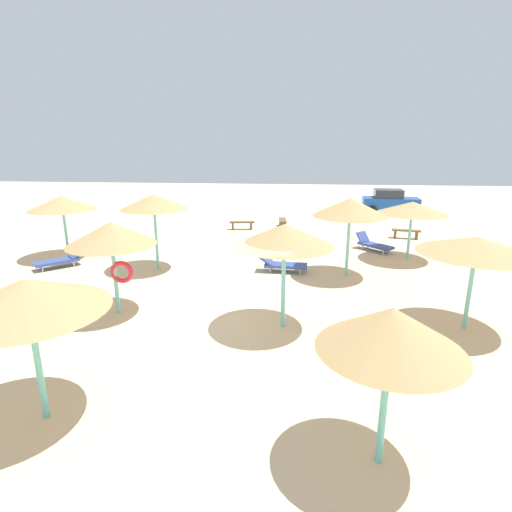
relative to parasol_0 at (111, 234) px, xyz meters
The scene contains 18 objects.
ground_plane 4.74m from the parasol_0, ahead, with size 80.00×80.00×0.00m, color beige.
parasol_0 is the anchor object (origin of this frame).
parasol_1 7.55m from the parasol_0, 130.23° to the left, with size 2.91×2.91×2.79m.
parasol_2 8.55m from the parasol_0, 29.90° to the left, with size 2.82×2.82×3.05m.
parasol_3 12.49m from the parasol_0, 33.40° to the left, with size 3.02×3.02×2.58m.
parasol_4 4.45m from the parasol_0, 93.03° to the left, with size 2.68×2.68×3.09m.
parasol_5 8.66m from the parasol_0, 38.49° to the right, with size 2.25×2.25×2.73m.
parasol_6 4.89m from the parasol_0, 82.03° to the right, with size 2.81×2.81×2.79m.
parasol_7 10.17m from the parasol_0, ahead, with size 3.05×3.05×2.65m.
parasol_8 5.09m from the parasol_0, ahead, with size 2.67×2.67×2.97m.
lounger_0 2.87m from the parasol_0, behind, with size 1.58×1.92×0.73m.
lounger_1 6.48m from the parasol_0, 135.82° to the left, with size 1.82×1.79×0.62m.
lounger_2 6.99m from the parasol_0, 42.55° to the left, with size 1.94×0.77×0.68m.
lounger_3 12.50m from the parasol_0, 41.88° to the left, with size 1.72×1.79×0.81m.
bench_0 14.30m from the parasol_0, 70.82° to the left, with size 0.52×1.53×0.49m.
bench_1 12.84m from the parasol_0, 79.82° to the left, with size 1.55×0.64×0.49m.
bench_2 15.96m from the parasol_0, 43.85° to the left, with size 1.55×0.66×0.49m.
parked_car 23.03m from the parasol_0, 57.46° to the left, with size 4.11×2.22×1.72m.
Camera 1 is at (1.27, -10.53, 5.07)m, focal length 28.19 mm.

